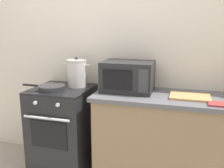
{
  "coord_description": "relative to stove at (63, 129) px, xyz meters",
  "views": [
    {
      "loc": [
        0.89,
        -1.74,
        1.57
      ],
      "look_at": [
        0.21,
        0.6,
        1.0
      ],
      "focal_mm": 40.74,
      "sensor_mm": 36.0,
      "label": 1
    }
  ],
  "objects": [
    {
      "name": "lower_cabinet_right",
      "position": [
        1.25,
        0.02,
        -0.02
      ],
      "size": [
        1.64,
        0.56,
        0.88
      ],
      "primitive_type": "cube",
      "color": "#8C7051",
      "rests_on": "ground_plane"
    },
    {
      "name": "cutting_board",
      "position": [
        1.3,
        0.0,
        0.47
      ],
      "size": [
        0.36,
        0.26,
        0.02
      ],
      "primitive_type": "cube",
      "color": "tan",
      "rests_on": "countertop_right"
    },
    {
      "name": "microwave",
      "position": [
        0.7,
        0.08,
        0.61
      ],
      "size": [
        0.5,
        0.37,
        0.3
      ],
      "color": "#232326",
      "rests_on": "countertop_right"
    },
    {
      "name": "countertop_right",
      "position": [
        1.25,
        0.02,
        0.44
      ],
      "size": [
        1.7,
        0.6,
        0.04
      ],
      "primitive_type": "cube",
      "color": "#59595E",
      "rests_on": "lower_cabinet_right"
    },
    {
      "name": "stock_pot",
      "position": [
        0.13,
        0.12,
        0.61
      ],
      "size": [
        0.29,
        0.21,
        0.32
      ],
      "color": "silver",
      "rests_on": "stove"
    },
    {
      "name": "stove",
      "position": [
        0.0,
        0.0,
        0.0
      ],
      "size": [
        0.6,
        0.64,
        0.92
      ],
      "color": "black",
      "rests_on": "ground_plane"
    },
    {
      "name": "oven_mitt",
      "position": [
        1.53,
        -0.16,
        0.47
      ],
      "size": [
        0.18,
        0.14,
        0.02
      ],
      "primitive_type": "cube",
      "color": "#993333",
      "rests_on": "countertop_right"
    },
    {
      "name": "frying_pan",
      "position": [
        -0.06,
        -0.1,
        0.48
      ],
      "size": [
        0.47,
        0.27,
        0.05
      ],
      "color": "#28282B",
      "rests_on": "stove"
    },
    {
      "name": "back_wall",
      "position": [
        0.65,
        0.37,
        0.79
      ],
      "size": [
        4.4,
        0.1,
        2.5
      ],
      "primitive_type": "cube",
      "color": "silver",
      "rests_on": "ground_plane"
    }
  ]
}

